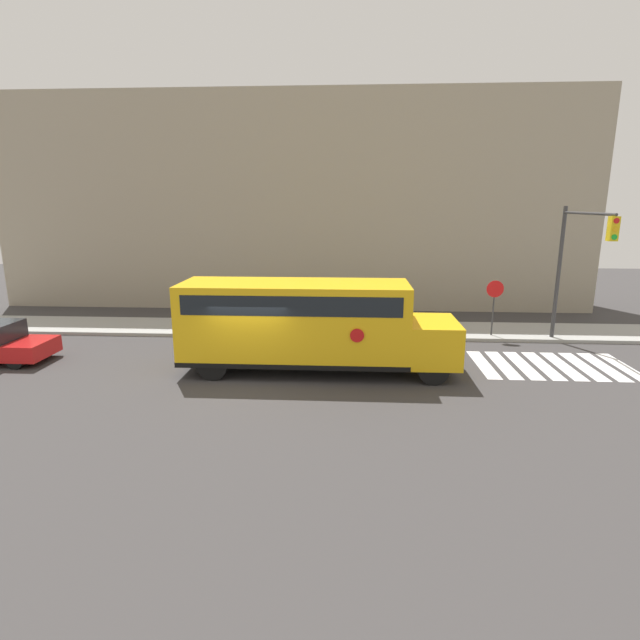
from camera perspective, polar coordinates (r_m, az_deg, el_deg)
The scene contains 7 objects.
ground_plane at distance 16.78m, azimuth -7.81°, elevation -6.67°, with size 60.00×60.00×0.00m, color #3A3838.
sidewalk_strip at distance 22.89m, azimuth -4.70°, elevation -0.96°, with size 44.00×3.00×0.15m.
building_backdrop at distance 28.64m, azimuth -3.05°, elevation 13.20°, with size 32.00×4.00×11.32m.
crosswalk_stripes at distance 19.76m, azimuth 25.05°, elevation -4.74°, with size 5.40×3.20×0.01m.
school_bus at distance 16.91m, azimuth -1.58°, elevation -0.14°, with size 9.28×2.57×3.08m.
stop_sign at distance 22.29m, azimuth 19.27°, elevation 2.15°, with size 0.71×0.10×2.51m.
traffic_light at distance 21.47m, azimuth 27.14°, elevation 6.60°, with size 0.28×4.11×5.56m.
Camera 1 is at (3.21, -15.46, 5.69)m, focal length 28.00 mm.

